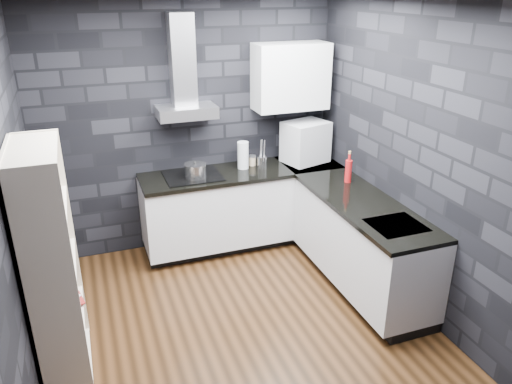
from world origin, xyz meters
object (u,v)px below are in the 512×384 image
pot (196,171)px  appliance_garage (305,142)px  utensil_crock (262,162)px  red_bottle (348,171)px  glass_vase (243,155)px  fruit_bowl (51,271)px  bookshelf (52,266)px  storage_jar (252,161)px

pot → appliance_garage: appliance_garage is taller
pot → utensil_crock: 0.76m
appliance_garage → red_bottle: (0.14, -0.73, -0.11)m
glass_vase → fruit_bowl: bearing=-140.5°
pot → red_bottle: size_ratio=0.95×
utensil_crock → glass_vase: bearing=164.7°
fruit_bowl → appliance_garage: bearing=30.5°
bookshelf → pot: bearing=45.7°
pot → bookshelf: bookshelf is taller
appliance_garage → red_bottle: size_ratio=2.01×
glass_vase → utensil_crock: (0.20, -0.05, -0.08)m
appliance_garage → red_bottle: 0.75m
appliance_garage → fruit_bowl: bearing=-165.1°
storage_jar → bookshelf: bookshelf is taller
utensil_crock → bookshelf: (-2.15, -1.42, -0.06)m
storage_jar → utensil_crock: (0.07, -0.11, 0.01)m
bookshelf → red_bottle: bearing=15.7°
fruit_bowl → red_bottle: bearing=16.8°
glass_vase → utensil_crock: size_ratio=2.34×
pot → fruit_bowl: size_ratio=0.96×
bookshelf → storage_jar: bearing=37.8°
storage_jar → glass_vase: bearing=-156.4°
utensil_crock → red_bottle: bearing=-46.1°
pot → appliance_garage: (1.29, 0.09, 0.15)m
bookshelf → fruit_bowl: bookshelf is taller
storage_jar → utensil_crock: bearing=-55.8°
red_bottle → fruit_bowl: size_ratio=1.00×
appliance_garage → bookshelf: bookshelf is taller
storage_jar → fruit_bowl: bearing=-141.4°
red_bottle → fruit_bowl: red_bottle is taller
pot → fruit_bowl: 2.04m
bookshelf → appliance_garage: bearing=29.8°
glass_vase → red_bottle: size_ratio=1.28×
pot → bookshelf: (-1.39, -1.36, -0.08)m
pot → appliance_garage: size_ratio=0.47×
appliance_garage → bookshelf: size_ratio=0.26×
red_bottle → fruit_bowl: bearing=-163.2°
bookshelf → utensil_crock: bearing=34.8°
storage_jar → appliance_garage: 0.64m
red_bottle → glass_vase: bearing=139.2°
pot → storage_jar: bearing=14.1°
glass_vase → storage_jar: glass_vase is taller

